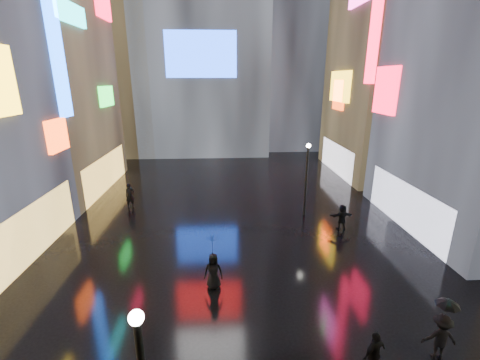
{
  "coord_description": "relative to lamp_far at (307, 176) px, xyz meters",
  "views": [
    {
      "loc": [
        -0.77,
        -1.76,
        9.34
      ],
      "look_at": [
        0.0,
        12.0,
        5.0
      ],
      "focal_mm": 24.0,
      "sensor_mm": 36.0,
      "label": 1
    }
  ],
  "objects": [
    {
      "name": "lamp_far",
      "position": [
        0.0,
        0.0,
        0.0
      ],
      "size": [
        0.3,
        0.3,
        5.2
      ],
      "color": "black",
      "rests_on": "ground"
    },
    {
      "name": "tower_flank_left",
      "position": [
        -19.05,
        22.72,
        10.06
      ],
      "size": [
        10.0,
        10.0,
        26.0
      ],
      "primitive_type": "cube",
      "color": "black",
      "rests_on": "ground"
    },
    {
      "name": "building_left_far",
      "position": [
        -21.03,
        6.72,
        8.04
      ],
      "size": [
        10.28,
        12.0,
        22.0
      ],
      "color": "black",
      "rests_on": "ground"
    },
    {
      "name": "pedestrian_6",
      "position": [
        -12.85,
        2.11,
        -2.01
      ],
      "size": [
        0.81,
        0.78,
        1.87
      ],
      "primitive_type": "imported",
      "rotation": [
        0.0,
        0.0,
        0.67
      ],
      "color": "black",
      "rests_on": "ground"
    },
    {
      "name": "building_right_far",
      "position": [
        10.93,
        10.72,
        11.03
      ],
      "size": [
        10.28,
        12.0,
        28.0
      ],
      "color": "black",
      "rests_on": "ground"
    },
    {
      "name": "umbrella_2",
      "position": [
        -6.33,
        -8.17,
        -0.71
      ],
      "size": [
        1.48,
        1.48,
        0.95
      ],
      "primitive_type": "imported",
      "rotation": [
        0.0,
        0.0,
        2.37
      ],
      "color": "black",
      "rests_on": "pedestrian_4"
    },
    {
      "name": "pedestrian_4",
      "position": [
        -6.33,
        -8.17,
        -2.06
      ],
      "size": [
        0.91,
        0.64,
        1.76
      ],
      "primitive_type": "imported",
      "rotation": [
        0.0,
        0.0,
        -0.1
      ],
      "color": "black",
      "rests_on": "ground"
    },
    {
      "name": "tower_flank_right",
      "position": [
        3.95,
        26.72,
        14.06
      ],
      "size": [
        12.0,
        12.0,
        34.0
      ],
      "primitive_type": "cube",
      "color": "black",
      "rests_on": "ground"
    },
    {
      "name": "umbrella_1",
      "position": [
        1.56,
        -12.55,
        -0.88
      ],
      "size": [
        0.97,
        0.97,
        0.64
      ],
      "primitive_type": "imported",
      "rotation": [
        0.0,
        0.0,
        5.85
      ],
      "color": "black",
      "rests_on": "pedestrian_2"
    },
    {
      "name": "ground",
      "position": [
        -5.05,
        0.72,
        -2.94
      ],
      "size": [
        140.0,
        140.0,
        0.0
      ],
      "primitive_type": "plane",
      "color": "black",
      "rests_on": "ground"
    },
    {
      "name": "pedestrian_2",
      "position": [
        1.56,
        -12.55,
        -2.07
      ],
      "size": [
        1.21,
        0.8,
        1.74
      ],
      "primitive_type": "imported",
      "rotation": [
        0.0,
        0.0,
        3.0
      ],
      "color": "black",
      "rests_on": "ground"
    },
    {
      "name": "pedestrian_3",
      "position": [
        -1.0,
        -13.05,
        -2.12
      ],
      "size": [
        1.04,
        0.78,
        1.64
      ],
      "primitive_type": "imported",
      "rotation": [
        0.0,
        0.0,
        3.6
      ],
      "color": "black",
      "rests_on": "ground"
    },
    {
      "name": "pedestrian_5",
      "position": [
        1.81,
        -2.44,
        -2.1
      ],
      "size": [
        1.6,
        0.62,
        1.68
      ],
      "primitive_type": "imported",
      "rotation": [
        0.0,
        0.0,
        3.22
      ],
      "color": "black",
      "rests_on": "ground"
    }
  ]
}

